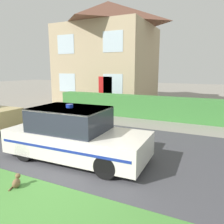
{
  "coord_description": "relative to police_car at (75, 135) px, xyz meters",
  "views": [
    {
      "loc": [
        3.0,
        -2.76,
        2.55
      ],
      "look_at": [
        -0.36,
        4.18,
        1.05
      ],
      "focal_mm": 35.0,
      "sensor_mm": 36.0,
      "label": 1
    }
  ],
  "objects": [
    {
      "name": "ground_plane",
      "position": [
        0.58,
        -2.18,
        -0.71
      ],
      "size": [
        80.0,
        80.0,
        0.0
      ],
      "primitive_type": "plane",
      "color": "gray"
    },
    {
      "name": "road_strip",
      "position": [
        0.58,
        1.28,
        -0.7
      ],
      "size": [
        28.0,
        5.41,
        0.01
      ],
      "primitive_type": "cube",
      "color": "#424247",
      "rests_on": "ground"
    },
    {
      "name": "lawn_verge",
      "position": [
        0.58,
        -2.39,
        -0.7
      ],
      "size": [
        28.0,
        1.93,
        0.01
      ],
      "primitive_type": "cube",
      "color": "#478438",
      "rests_on": "ground"
    },
    {
      "name": "garden_hedge",
      "position": [
        0.06,
        6.19,
        -0.12
      ],
      "size": [
        10.17,
        0.76,
        1.18
      ],
      "primitive_type": "cube",
      "color": "#3D7F38",
      "rests_on": "ground"
    },
    {
      "name": "police_car",
      "position": [
        0.0,
        0.0,
        0.0
      ],
      "size": [
        4.14,
        1.79,
        1.58
      ],
      "rotation": [
        0.0,
        0.0,
        0.03
      ],
      "color": "black",
      "rests_on": "road_strip"
    },
    {
      "name": "cat",
      "position": [
        -0.25,
        -1.88,
        -0.59
      ],
      "size": [
        0.23,
        0.35,
        0.29
      ],
      "rotation": [
        0.0,
        0.0,
        1.98
      ],
      "color": "brown",
      "rests_on": "ground"
    },
    {
      "name": "house_left",
      "position": [
        -4.45,
        10.94,
        3.18
      ],
      "size": [
        7.0,
        6.26,
        7.65
      ],
      "color": "tan",
      "rests_on": "ground"
    }
  ]
}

